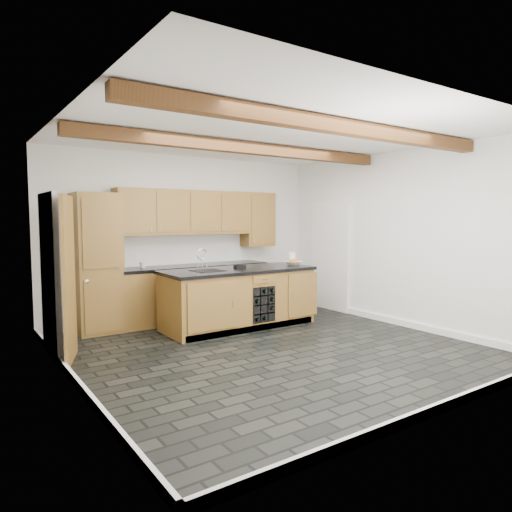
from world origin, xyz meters
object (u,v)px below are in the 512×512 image
at_px(fruit_bowl, 294,263).
at_px(paper_towel, 292,258).
at_px(island, 239,298).
at_px(kitchen_scale, 240,266).

xyz_separation_m(fruit_bowl, paper_towel, (0.04, 0.10, 0.08)).
bearing_deg(fruit_bowl, paper_towel, 68.03).
xyz_separation_m(island, kitchen_scale, (0.07, 0.10, 0.49)).
bearing_deg(fruit_bowl, island, 177.51).
height_order(kitchen_scale, fruit_bowl, fruit_bowl).
bearing_deg(paper_towel, island, -177.30).
relative_size(island, fruit_bowl, 9.59).
height_order(island, kitchen_scale, kitchen_scale).
bearing_deg(island, fruit_bowl, -2.49).
height_order(island, fruit_bowl, fruit_bowl).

